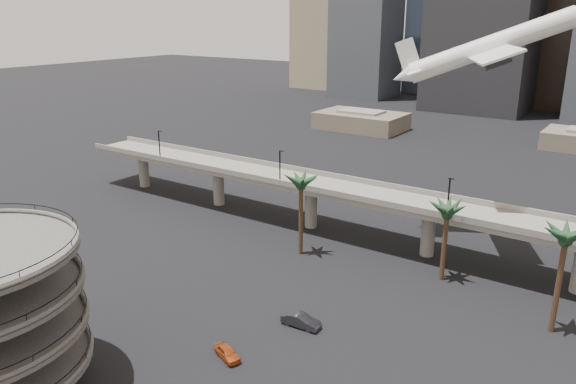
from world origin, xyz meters
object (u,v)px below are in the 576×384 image
Objects in this scene: overpass at (367,199)px; airborne_jet at (490,47)px; car_b at (301,320)px; car_a at (227,353)px.

overpass is 4.43× the size of airborne_jet.
airborne_jet reaches higher than car_b.
car_b is at bearing -126.24° from airborne_jet.
airborne_jet is (13.94, 13.11, 24.58)m from overpass.
overpass reaches higher than car_a.
car_a is 0.81× the size of car_b.
car_b reaches higher than car_a.
overpass is at bearing 7.81° from car_b.
overpass reaches higher than car_b.
overpass is 25.80× the size of car_b.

